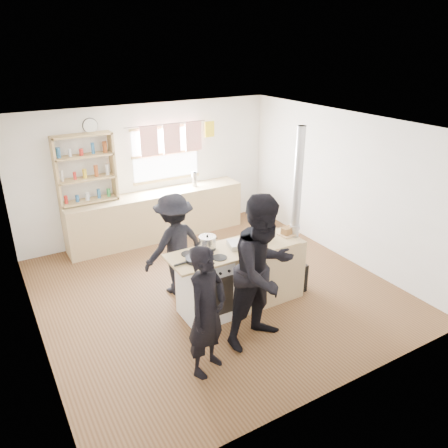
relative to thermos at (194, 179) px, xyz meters
The scene contains 14 objects.
ground 2.58m from the thermos, 109.96° to the right, with size 5.00×5.00×0.01m, color brown.
back_counter 1.00m from the thermos, behind, with size 3.40×0.55×0.90m, color tan.
shelving_unit 2.06m from the thermos, behind, with size 1.00×0.28×1.20m.
thermos is the anchor object (origin of this frame).
cooking_island 2.91m from the thermos, 103.43° to the right, with size 1.97×0.64×0.93m.
skillet_greens 3.17m from the thermos, 116.08° to the right, with size 0.32×0.32×0.05m.
roast_tray 2.85m from the thermos, 103.54° to the right, with size 0.42×0.35×0.07m.
stockpot_stove 2.80m from the thermos, 113.08° to the right, with size 0.24×0.24×0.19m.
stockpot_counter 2.72m from the thermos, 96.45° to the right, with size 0.31×0.31×0.23m.
bread_board 2.79m from the thermos, 87.46° to the right, with size 0.31×0.24×0.12m.
flue_heater 2.85m from the thermos, 85.71° to the right, with size 0.35×0.35×2.50m.
person_near_left 4.10m from the thermos, 114.85° to the right, with size 0.57×0.38×1.57m, color black.
person_near_right 3.67m from the thermos, 103.65° to the right, with size 0.95×0.74×1.95m, color black.
person_far 2.37m from the thermos, 123.96° to the right, with size 1.00×0.57×1.55m, color black.
Camera 1 is at (-2.79, -5.08, 3.55)m, focal length 35.00 mm.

